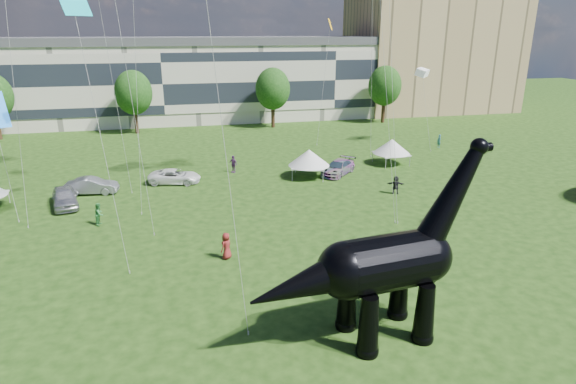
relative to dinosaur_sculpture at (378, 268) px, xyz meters
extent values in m
plane|color=#16330C|center=(-2.48, 0.02, -3.74)|extent=(220.00, 220.00, 0.00)
cube|color=beige|center=(-10.48, 62.02, 2.26)|extent=(78.00, 11.00, 12.00)
cube|color=tan|center=(37.52, 65.02, 7.26)|extent=(28.00, 18.00, 22.00)
cylinder|color=#382314|center=(-14.48, 53.02, -2.14)|extent=(0.56, 0.56, 3.20)
ellipsoid|color=#14380F|center=(-14.48, 53.02, 2.58)|extent=(5.20, 5.20, 6.24)
cylinder|color=#382314|center=(5.52, 53.02, -2.14)|extent=(0.56, 0.56, 3.20)
ellipsoid|color=#14380F|center=(5.52, 53.02, 2.58)|extent=(5.20, 5.20, 6.24)
cylinder|color=#382314|center=(23.52, 53.02, -2.14)|extent=(0.56, 0.56, 3.20)
ellipsoid|color=#14380F|center=(23.52, 53.02, 2.58)|extent=(5.20, 5.20, 6.24)
cone|color=black|center=(-0.83, -1.21, -2.24)|extent=(1.16, 1.16, 3.01)
sphere|color=black|center=(-0.83, -1.21, -3.56)|extent=(1.10, 1.10, 1.10)
cone|color=black|center=(-1.10, 0.98, -2.24)|extent=(1.16, 1.16, 3.01)
sphere|color=black|center=(-1.10, 0.98, -3.56)|extent=(1.10, 1.10, 1.10)
cone|color=black|center=(2.16, -0.84, -2.24)|extent=(1.16, 1.16, 3.01)
sphere|color=black|center=(2.16, -0.84, -3.56)|extent=(1.10, 1.10, 1.10)
cone|color=black|center=(1.89, 1.34, -2.24)|extent=(1.16, 1.16, 3.01)
sphere|color=black|center=(1.89, 1.34, -3.56)|extent=(1.10, 1.10, 1.10)
cylinder|color=black|center=(0.43, 0.05, 0.17)|extent=(4.51, 3.20, 2.71)
sphere|color=black|center=(-1.66, -0.20, 0.17)|extent=(2.71, 2.71, 2.71)
sphere|color=black|center=(2.52, 0.31, 0.17)|extent=(2.61, 2.61, 2.61)
cone|color=black|center=(3.73, 0.46, 3.07)|extent=(3.93, 1.95, 5.31)
sphere|color=black|center=(4.95, 0.61, 5.37)|extent=(0.84, 0.84, 0.84)
cylinder|color=black|center=(5.25, 0.65, 5.32)|extent=(0.75, 0.52, 0.44)
cone|color=black|center=(-3.71, -0.46, -0.17)|extent=(5.52, 2.74, 2.94)
imported|color=#B5B6BA|center=(-18.42, 22.90, -2.92)|extent=(3.01, 5.11, 1.63)
imported|color=gray|center=(-16.72, 25.93, -2.99)|extent=(4.71, 2.07, 1.50)
imported|color=white|center=(-9.32, 27.44, -3.05)|extent=(5.34, 3.34, 1.38)
imported|color=#595960|center=(7.16, 26.75, -3.01)|extent=(4.98, 5.05, 1.46)
cube|color=silver|center=(3.94, 26.47, -2.54)|extent=(4.18, 4.18, 0.13)
cone|color=silver|center=(3.94, 26.47, -1.67)|extent=(5.29, 5.29, 1.63)
cylinder|color=#999999|center=(1.99, 25.56, -3.14)|extent=(0.07, 0.07, 1.20)
cylinder|color=#999999|center=(4.86, 24.52, -3.14)|extent=(0.07, 0.07, 1.20)
cylinder|color=#999999|center=(3.02, 28.42, -3.14)|extent=(0.07, 0.07, 1.20)
cylinder|color=#999999|center=(5.89, 27.39, -3.14)|extent=(0.07, 0.07, 1.20)
cube|color=silver|center=(14.19, 29.32, -2.57)|extent=(3.48, 3.48, 0.13)
cone|color=silver|center=(14.19, 29.32, -1.72)|extent=(4.40, 4.40, 1.59)
cylinder|color=#999999|center=(12.85, 27.69, -3.16)|extent=(0.06, 0.06, 1.17)
cylinder|color=#999999|center=(15.81, 27.98, -3.16)|extent=(0.06, 0.06, 1.17)
cylinder|color=#999999|center=(12.57, 30.65, -3.16)|extent=(0.06, 0.06, 1.17)
cylinder|color=#999999|center=(15.53, 30.94, -3.16)|extent=(0.06, 0.06, 1.17)
cylinder|color=#999999|center=(-23.34, 24.92, -3.19)|extent=(0.06, 0.06, 1.10)
imported|color=#5E2E69|center=(-3.32, 29.89, -2.83)|extent=(1.02, 1.11, 1.83)
imported|color=#35863F|center=(-15.00, 17.99, -2.86)|extent=(0.82, 0.97, 1.75)
imported|color=maroon|center=(-6.13, 10.04, -2.84)|extent=(1.02, 1.03, 1.80)
imported|color=black|center=(10.29, 19.70, -2.89)|extent=(1.64, 1.04, 1.69)
imported|color=teal|center=(23.46, 35.29, -2.91)|extent=(0.51, 0.67, 1.67)
imported|color=olive|center=(10.35, 12.33, -2.95)|extent=(1.17, 1.03, 1.57)
plane|color=#FFAF0D|center=(11.61, 44.70, 11.12)|extent=(1.11, 1.56, 1.41)
cube|color=white|center=(21.79, 38.07, 5.37)|extent=(2.79, 2.99, 1.15)
camera|label=1|loc=(-8.60, -18.65, 10.56)|focal=30.00mm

